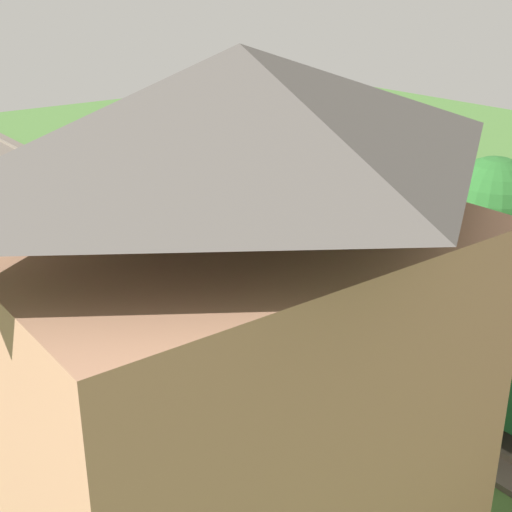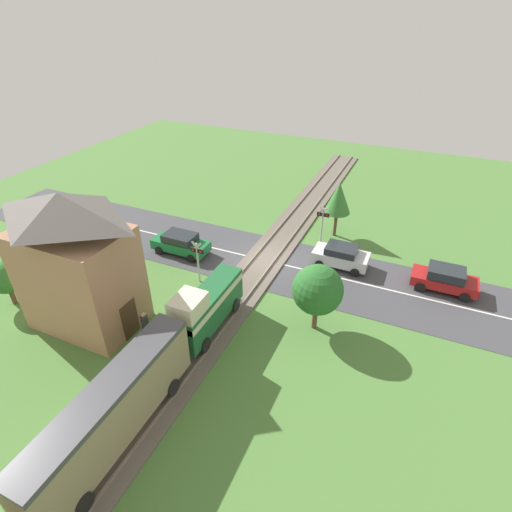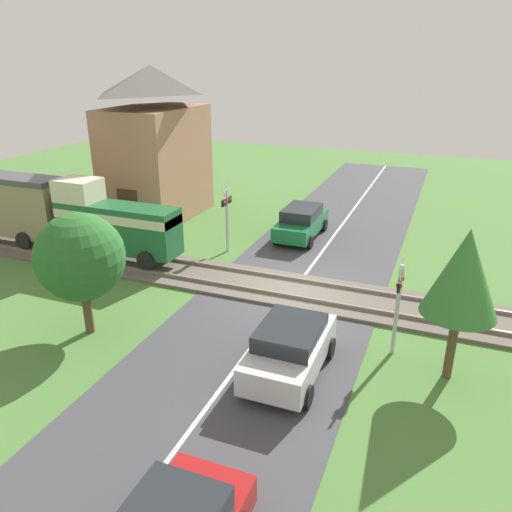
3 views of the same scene
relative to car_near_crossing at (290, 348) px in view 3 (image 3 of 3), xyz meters
The scene contains 12 objects.
ground_plane 5.14m from the car_near_crossing, 16.47° to the left, with size 60.00×60.00×0.00m, color #4C7A38.
road_surface 5.14m from the car_near_crossing, 16.47° to the left, with size 48.00×6.40×0.02m.
track_bed 5.13m from the car_near_crossing, 16.47° to the left, with size 2.80×48.00×0.24m.
car_near_crossing is the anchor object (origin of this frame).
car_far_side 11.04m from the car_near_crossing, 15.13° to the left, with size 4.02×1.81×1.49m.
crossing_signal_west_approach 3.40m from the car_near_crossing, 50.47° to the right, with size 0.90×0.18×2.90m.
crossing_signal_east_approach 9.44m from the car_near_crossing, 34.91° to the left, with size 0.90×0.18×2.90m.
station_building 15.98m from the car_near_crossing, 44.40° to the left, with size 5.99×4.03×7.64m.
pedestrian_by_station 13.25m from the car_near_crossing, 54.75° to the left, with size 0.40×0.40×1.64m.
tree_by_station 20.23m from the car_near_crossing, 35.27° to the left, with size 1.90×1.90×2.80m.
tree_roadside_hedge 6.74m from the car_near_crossing, 91.65° to the left, with size 2.66×2.66×3.86m.
tree_beyond_track 4.82m from the car_near_crossing, 70.55° to the right, with size 1.91×1.91×4.23m.
Camera 3 is at (-15.86, -4.80, 8.09)m, focal length 35.00 mm.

